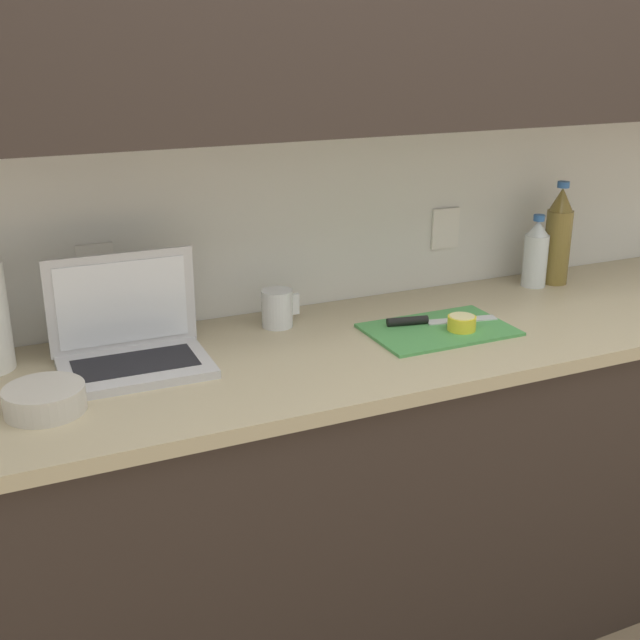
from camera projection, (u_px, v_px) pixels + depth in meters
ground_plane at (416, 616)px, 2.40m from camera, size 12.00×12.00×0.00m
wall_back at (393, 68)px, 2.08m from camera, size 5.20×0.38×2.60m
counter_unit at (429, 478)px, 2.25m from camera, size 2.42×0.63×0.92m
laptop at (130, 340)px, 1.85m from camera, size 0.35×0.24×0.25m
cutting_board at (439, 330)px, 2.08m from camera, size 0.37×0.24×0.01m
knife at (423, 321)px, 2.10m from camera, size 0.30×0.09×0.02m
lemon_half_cut at (462, 323)px, 2.06m from camera, size 0.07×0.07×0.04m
bottle_green_soda at (558, 237)px, 2.43m from camera, size 0.08×0.08×0.31m
bottle_oil_tall at (536, 254)px, 2.41m from camera, size 0.07×0.07×0.22m
measuring_cup at (278, 308)px, 2.10m from camera, size 0.10×0.08×0.10m
bowl_white at (45, 399)px, 1.63m from camera, size 0.16×0.16×0.05m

